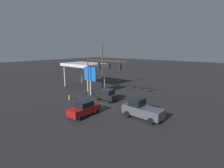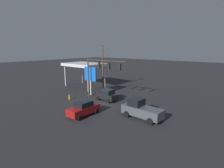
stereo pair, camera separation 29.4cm
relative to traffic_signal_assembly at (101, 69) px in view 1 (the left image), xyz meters
name	(u,v)px [view 1 (the left image)]	position (x,y,z in m)	size (l,w,h in m)	color
ground_plane	(104,103)	(-1.64, 1.12, -5.22)	(200.00, 200.00, 0.00)	#262628
traffic_signal_assembly	(101,69)	(0.00, 0.00, 0.00)	(8.38, 0.43, 6.97)	#473828
utility_pole	(102,66)	(4.86, -5.70, -0.31)	(2.40, 0.26, 9.25)	#473828
gas_station_canopy	(84,65)	(9.75, -4.95, -0.24)	(8.85, 6.25, 5.37)	silver
price_sign	(90,75)	(3.45, -0.80, -1.40)	(2.92, 0.27, 5.28)	silver
hatchback_crossing	(107,95)	(-1.17, -0.14, -4.27)	(3.87, 2.10, 1.97)	black
pickup_parked	(142,109)	(-9.39, 2.70, -4.11)	(5.28, 2.42, 2.40)	#474C51
sedan_far	(84,109)	(-3.18, 6.74, -4.27)	(2.09, 4.41, 1.93)	maroon
fire_hydrant	(69,97)	(4.02, 3.68, -4.78)	(0.24, 0.24, 0.88)	gold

